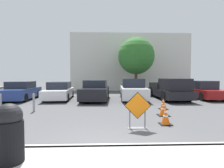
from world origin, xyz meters
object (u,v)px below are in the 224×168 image
at_px(parked_car_fifth, 133,90).
at_px(parked_car_third, 59,91).
at_px(parked_car_sixth, 203,90).
at_px(bollard_nearest, 34,102).
at_px(traffic_cone_nearest, 166,116).
at_px(trash_bin, 9,133).
at_px(traffic_cone_second, 163,109).
at_px(road_closed_sign, 138,109).
at_px(bollard_second, 0,102).
at_px(parked_car_second, 21,91).
at_px(pickup_truck, 170,90).
at_px(parked_car_fourth, 96,91).
at_px(traffic_cone_third, 163,104).

bearing_deg(parked_car_fifth, parked_car_third, 0.28).
xyz_separation_m(parked_car_sixth, bollard_nearest, (-11.46, -4.77, -0.17)).
relative_size(traffic_cone_nearest, trash_bin, 0.57).
bearing_deg(parked_car_third, bollard_nearest, 85.95).
xyz_separation_m(traffic_cone_second, trash_bin, (-4.43, -4.43, 0.41)).
relative_size(road_closed_sign, bollard_nearest, 1.36).
height_order(traffic_cone_second, bollard_second, bollard_second).
xyz_separation_m(parked_car_second, bollard_nearest, (2.84, -4.60, -0.16)).
height_order(road_closed_sign, bollard_second, road_closed_sign).
bearing_deg(traffic_cone_second, parked_car_fifth, 95.09).
height_order(road_closed_sign, pickup_truck, pickup_truck).
relative_size(parked_car_fourth, bollard_nearest, 4.99).
height_order(traffic_cone_second, parked_car_fourth, parked_car_fourth).
bearing_deg(parked_car_third, bollard_second, 67.04).
bearing_deg(traffic_cone_third, traffic_cone_nearest, -107.00).
bearing_deg(parked_car_third, parked_car_fifth, 173.34).
distance_m(parked_car_sixth, trash_bin, 14.16).
relative_size(trash_bin, bollard_nearest, 1.22).
relative_size(traffic_cone_third, parked_car_fourth, 0.13).
xyz_separation_m(parked_car_fourth, trash_bin, (-1.06, -9.79, 0.00)).
distance_m(traffic_cone_third, parked_car_fourth, 5.44).
bearing_deg(road_closed_sign, traffic_cone_nearest, 23.03).
distance_m(road_closed_sign, parked_car_second, 10.79).
relative_size(road_closed_sign, parked_car_sixth, 0.29).
relative_size(traffic_cone_third, parked_car_fifth, 0.13).
xyz_separation_m(traffic_cone_nearest, parked_car_third, (-5.82, 7.45, 0.32)).
bearing_deg(parked_car_fourth, bollard_nearest, 58.85).
height_order(traffic_cone_third, parked_car_fifth, parked_car_fifth).
height_order(parked_car_third, pickup_truck, pickup_truck).
bearing_deg(road_closed_sign, parked_car_second, 134.42).
relative_size(road_closed_sign, parked_car_second, 0.29).
height_order(parked_car_second, pickup_truck, pickup_truck).
bearing_deg(parked_car_third, parked_car_second, 0.58).
bearing_deg(parked_car_third, parked_car_fourth, 163.82).
height_order(traffic_cone_third, parked_car_sixth, parked_car_sixth).
bearing_deg(parked_car_fourth, parked_car_fifth, -169.78).
bearing_deg(traffic_cone_nearest, parked_car_fifth, 90.77).
relative_size(road_closed_sign, traffic_cone_second, 2.02).
distance_m(parked_car_third, parked_car_fourth, 2.93).
bearing_deg(parked_car_fourth, parked_car_second, -0.69).
distance_m(traffic_cone_nearest, traffic_cone_second, 1.52).
bearing_deg(traffic_cone_third, parked_car_third, 146.78).
height_order(traffic_cone_third, trash_bin, trash_bin).
xyz_separation_m(parked_car_fourth, pickup_truck, (5.72, 0.18, 0.04)).
bearing_deg(bollard_second, traffic_cone_nearest, -19.37).
height_order(parked_car_third, bollard_second, parked_car_third).
relative_size(parked_car_fifth, bollard_nearest, 5.04).
bearing_deg(parked_car_second, parked_car_third, -178.85).
bearing_deg(trash_bin, parked_car_fourth, 83.80).
height_order(parked_car_fifth, bollard_second, parked_car_fifth).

